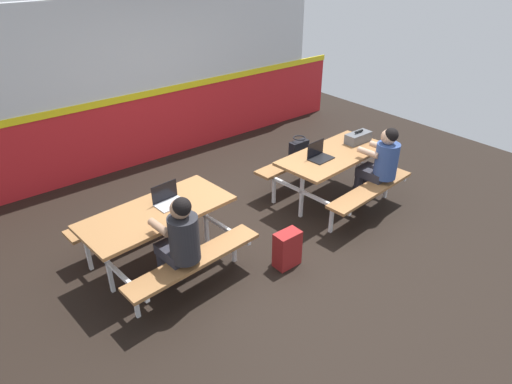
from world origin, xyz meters
The scene contains 11 objects.
ground_plane centered at (0.00, 0.00, -0.01)m, with size 10.00×10.00×0.02m, color black.
accent_backdrop centered at (0.00, 2.73, 1.25)m, with size 8.00×0.14×2.60m.
picnic_table_left centered at (-1.29, 0.06, 0.57)m, with size 1.69×1.67×0.74m.
picnic_table_right centered at (1.29, -0.13, 0.57)m, with size 1.69×1.67×0.74m.
student_nearer centered at (-1.34, -0.50, 0.71)m, with size 0.38×0.53×1.21m.
student_further centered at (1.62, -0.66, 0.71)m, with size 0.38×0.53×1.21m.
laptop_silver centered at (-1.12, 0.11, 0.79)m, with size 0.34×0.25×0.22m.
laptop_dark centered at (1.01, -0.12, 0.79)m, with size 0.34×0.25×0.22m.
toolbox_grey centered at (1.84, -0.09, 0.81)m, with size 0.40×0.18×0.18m.
backpack_dark centered at (-0.18, -0.82, 0.22)m, with size 0.30×0.22×0.44m.
tote_bag_bright centered at (1.84, 1.10, 0.19)m, with size 0.34×0.21×0.43m.
Camera 1 is at (-3.01, -3.76, 3.27)m, focal length 31.24 mm.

